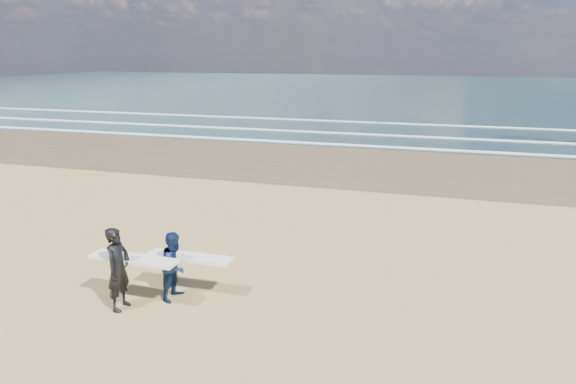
% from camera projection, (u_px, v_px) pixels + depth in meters
% --- Properties ---
extents(ocean, '(220.00, 100.00, 0.02)m').
position_uv_depth(ocean, '(534.00, 93.00, 73.29)').
color(ocean, '#172F33').
rests_on(ocean, ground).
extents(surfer_near, '(2.21, 1.00, 2.00)m').
position_uv_depth(surfer_near, '(120.00, 268.00, 11.88)').
color(surfer_near, black).
rests_on(surfer_near, ground).
extents(surfer_far, '(2.21, 1.08, 1.69)m').
position_uv_depth(surfer_far, '(177.00, 265.00, 12.47)').
color(surfer_far, '#0B1A3E').
rests_on(surfer_far, ground).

